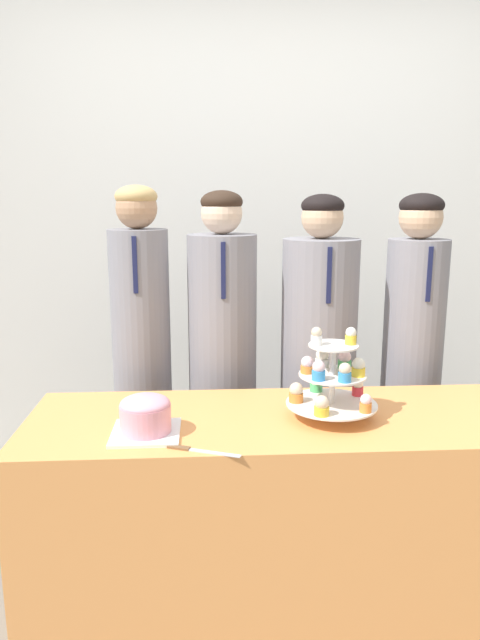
% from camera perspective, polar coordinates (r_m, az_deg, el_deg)
% --- Properties ---
extents(wall_back, '(9.00, 0.06, 2.70)m').
position_cam_1_polar(wall_back, '(3.09, 1.95, 10.18)').
color(wall_back, silver).
rests_on(wall_back, ground_plane).
extents(table, '(1.78, 0.57, 0.74)m').
position_cam_1_polar(table, '(2.09, 5.37, -19.02)').
color(table, '#EF9951').
rests_on(table, ground_plane).
extents(round_cake, '(0.21, 0.21, 0.12)m').
position_cam_1_polar(round_cake, '(1.78, -9.45, -9.34)').
color(round_cake, white).
rests_on(round_cake, table).
extents(cake_knife, '(0.21, 0.10, 0.01)m').
position_cam_1_polar(cake_knife, '(1.68, -4.88, -12.80)').
color(cake_knife, silver).
rests_on(cake_knife, table).
extents(cupcake_stand, '(0.30, 0.30, 0.31)m').
position_cam_1_polar(cupcake_stand, '(1.89, 9.06, -5.83)').
color(cupcake_stand, silver).
rests_on(cupcake_stand, table).
extents(student_0, '(0.24, 0.25, 1.50)m').
position_cam_1_polar(student_0, '(2.45, -9.71, -5.24)').
color(student_0, gray).
rests_on(student_0, ground_plane).
extents(student_1, '(0.29, 0.29, 1.48)m').
position_cam_1_polar(student_1, '(2.45, -1.73, -5.76)').
color(student_1, gray).
rests_on(student_1, ground_plane).
extents(student_2, '(0.32, 0.32, 1.47)m').
position_cam_1_polar(student_2, '(2.50, 7.76, -5.86)').
color(student_2, gray).
rests_on(student_2, ground_plane).
extents(student_3, '(0.26, 0.26, 1.47)m').
position_cam_1_polar(student_3, '(2.60, 16.72, -4.91)').
color(student_3, gray).
rests_on(student_3, ground_plane).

